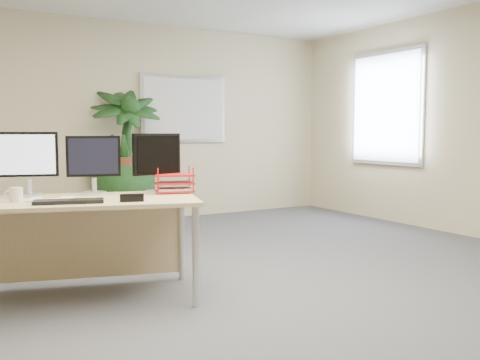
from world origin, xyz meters
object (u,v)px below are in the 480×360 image
floor_plant (125,169)px  desk (62,219)px  monitor_right (94,161)px  monitor_left (28,159)px

floor_plant → desk: bearing=-116.7°
desk → floor_plant: (1.37, 2.72, 0.16)m
desk → monitor_right: bearing=20.9°
monitor_left → desk: bearing=-49.0°
desk → monitor_left: bearing=131.0°
floor_plant → monitor_left: 2.96m
floor_plant → monitor_right: floor_plant is taller
floor_plant → monitor_right: bearing=-112.7°
desk → monitor_left: (-0.19, 0.22, 0.43)m
desk → monitor_right: size_ratio=4.61×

